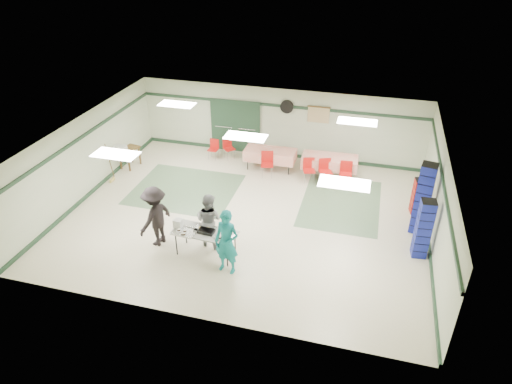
% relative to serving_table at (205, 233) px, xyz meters
% --- Properties ---
extents(floor, '(11.00, 11.00, 0.00)m').
position_rel_serving_table_xyz_m(floor, '(0.53, 2.19, -0.71)').
color(floor, beige).
rests_on(floor, ground).
extents(ceiling, '(11.00, 11.00, 0.00)m').
position_rel_serving_table_xyz_m(ceiling, '(0.53, 2.19, 1.99)').
color(ceiling, silver).
rests_on(ceiling, wall_back).
extents(wall_back, '(11.00, 0.00, 11.00)m').
position_rel_serving_table_xyz_m(wall_back, '(0.53, 6.69, 0.64)').
color(wall_back, beige).
rests_on(wall_back, floor).
extents(wall_front, '(11.00, 0.00, 11.00)m').
position_rel_serving_table_xyz_m(wall_front, '(0.53, -2.31, 0.64)').
color(wall_front, beige).
rests_on(wall_front, floor).
extents(wall_left, '(0.00, 9.00, 9.00)m').
position_rel_serving_table_xyz_m(wall_left, '(-4.97, 2.19, 0.64)').
color(wall_left, beige).
rests_on(wall_left, floor).
extents(wall_right, '(0.00, 9.00, 9.00)m').
position_rel_serving_table_xyz_m(wall_right, '(6.03, 2.19, 0.64)').
color(wall_right, beige).
rests_on(wall_right, floor).
extents(trim_back, '(11.00, 0.06, 0.10)m').
position_rel_serving_table_xyz_m(trim_back, '(0.53, 6.66, 1.34)').
color(trim_back, '#1F3A27').
rests_on(trim_back, wall_back).
extents(baseboard_back, '(11.00, 0.06, 0.12)m').
position_rel_serving_table_xyz_m(baseboard_back, '(0.53, 6.66, -0.65)').
color(baseboard_back, '#1F3A27').
rests_on(baseboard_back, floor).
extents(trim_left, '(0.06, 9.00, 0.10)m').
position_rel_serving_table_xyz_m(trim_left, '(-4.94, 2.19, 1.34)').
color(trim_left, '#1F3A27').
rests_on(trim_left, wall_back).
extents(baseboard_left, '(0.06, 9.00, 0.12)m').
position_rel_serving_table_xyz_m(baseboard_left, '(-4.94, 2.19, -0.65)').
color(baseboard_left, '#1F3A27').
rests_on(baseboard_left, floor).
extents(trim_right, '(0.06, 9.00, 0.10)m').
position_rel_serving_table_xyz_m(trim_right, '(6.00, 2.19, 1.34)').
color(trim_right, '#1F3A27').
rests_on(trim_right, wall_back).
extents(baseboard_right, '(0.06, 9.00, 0.12)m').
position_rel_serving_table_xyz_m(baseboard_right, '(6.00, 2.19, -0.65)').
color(baseboard_right, '#1F3A27').
rests_on(baseboard_right, floor).
extents(green_patch_a, '(3.50, 3.00, 0.01)m').
position_rel_serving_table_xyz_m(green_patch_a, '(-1.97, 3.19, -0.71)').
color(green_patch_a, '#63825F').
rests_on(green_patch_a, floor).
extents(green_patch_b, '(2.50, 3.50, 0.01)m').
position_rel_serving_table_xyz_m(green_patch_b, '(3.33, 3.69, -0.71)').
color(green_patch_b, '#63825F').
rests_on(green_patch_b, floor).
extents(double_door_left, '(0.90, 0.06, 2.10)m').
position_rel_serving_table_xyz_m(double_door_left, '(-1.67, 6.63, 0.34)').
color(double_door_left, gray).
rests_on(double_door_left, floor).
extents(double_door_right, '(0.90, 0.06, 2.10)m').
position_rel_serving_table_xyz_m(double_door_right, '(-0.72, 6.63, 0.34)').
color(double_door_right, gray).
rests_on(double_door_right, floor).
extents(door_frame, '(2.00, 0.03, 2.15)m').
position_rel_serving_table_xyz_m(door_frame, '(-1.20, 6.61, 0.34)').
color(door_frame, '#1F3A27').
rests_on(door_frame, floor).
extents(wall_fan, '(0.50, 0.10, 0.50)m').
position_rel_serving_table_xyz_m(wall_fan, '(0.83, 6.63, 1.34)').
color(wall_fan, black).
rests_on(wall_fan, wall_back).
extents(scroll_banner, '(0.80, 0.02, 0.60)m').
position_rel_serving_table_xyz_m(scroll_banner, '(2.03, 6.63, 1.14)').
color(scroll_banner, tan).
rests_on(scroll_banner, wall_back).
extents(serving_table, '(1.79, 0.84, 0.76)m').
position_rel_serving_table_xyz_m(serving_table, '(0.00, 0.00, 0.00)').
color(serving_table, '#A6A6A1').
rests_on(serving_table, floor).
extents(sheet_tray_right, '(0.56, 0.44, 0.02)m').
position_rel_serving_table_xyz_m(sheet_tray_right, '(0.61, -0.07, 0.06)').
color(sheet_tray_right, silver).
rests_on(sheet_tray_right, serving_table).
extents(sheet_tray_mid, '(0.59, 0.46, 0.02)m').
position_rel_serving_table_xyz_m(sheet_tray_mid, '(-0.04, 0.09, 0.06)').
color(sheet_tray_mid, silver).
rests_on(sheet_tray_mid, serving_table).
extents(sheet_tray_left, '(0.66, 0.52, 0.02)m').
position_rel_serving_table_xyz_m(sheet_tray_left, '(-0.53, -0.17, 0.06)').
color(sheet_tray_left, silver).
rests_on(sheet_tray_left, serving_table).
extents(baking_pan, '(0.45, 0.30, 0.08)m').
position_rel_serving_table_xyz_m(baking_pan, '(0.05, -0.02, 0.09)').
color(baking_pan, black).
rests_on(baking_pan, serving_table).
extents(foam_box_stack, '(0.24, 0.22, 0.26)m').
position_rel_serving_table_xyz_m(foam_box_stack, '(-0.77, 0.01, 0.17)').
color(foam_box_stack, white).
rests_on(foam_box_stack, serving_table).
extents(volunteer_teal, '(0.72, 0.53, 1.82)m').
position_rel_serving_table_xyz_m(volunteer_teal, '(0.79, -0.49, 0.20)').
color(volunteer_teal, teal).
rests_on(volunteer_teal, floor).
extents(volunteer_grey, '(0.91, 0.78, 1.63)m').
position_rel_serving_table_xyz_m(volunteer_grey, '(-0.06, 0.48, 0.10)').
color(volunteer_grey, gray).
rests_on(volunteer_grey, floor).
extents(volunteer_dark, '(0.97, 1.31, 1.82)m').
position_rel_serving_table_xyz_m(volunteer_dark, '(-1.51, 0.14, 0.20)').
color(volunteer_dark, black).
rests_on(volunteer_dark, floor).
extents(dining_table_a, '(2.01, 0.96, 0.77)m').
position_rel_serving_table_xyz_m(dining_table_a, '(2.69, 5.49, -0.14)').
color(dining_table_a, red).
rests_on(dining_table_a, floor).
extents(dining_table_b, '(1.87, 0.83, 0.77)m').
position_rel_serving_table_xyz_m(dining_table_b, '(0.49, 5.49, -0.14)').
color(dining_table_b, red).
rests_on(dining_table_b, floor).
extents(chair_a, '(0.55, 0.55, 0.91)m').
position_rel_serving_table_xyz_m(chair_a, '(2.60, 4.92, -0.15)').
color(chair_a, red).
rests_on(chair_a, floor).
extents(chair_b, '(0.50, 0.50, 0.87)m').
position_rel_serving_table_xyz_m(chair_b, '(2.03, 4.92, -0.18)').
color(chair_b, red).
rests_on(chair_b, floor).
extents(chair_c, '(0.45, 0.45, 0.90)m').
position_rel_serving_table_xyz_m(chair_c, '(3.32, 4.93, -0.16)').
color(chair_c, red).
rests_on(chair_c, floor).
extents(chair_d, '(0.52, 0.52, 0.93)m').
position_rel_serving_table_xyz_m(chair_d, '(0.52, 4.93, -0.14)').
color(chair_d, red).
rests_on(chair_d, floor).
extents(chair_loose_a, '(0.53, 0.53, 0.80)m').
position_rel_serving_table_xyz_m(chair_loose_a, '(-1.29, 5.94, -0.23)').
color(chair_loose_a, red).
rests_on(chair_loose_a, floor).
extents(chair_loose_b, '(0.38, 0.38, 0.78)m').
position_rel_serving_table_xyz_m(chair_loose_b, '(-1.82, 5.76, -0.24)').
color(chair_loose_b, red).
rests_on(chair_loose_b, floor).
extents(crate_stack_blue_a, '(0.50, 0.50, 2.23)m').
position_rel_serving_table_xyz_m(crate_stack_blue_a, '(5.68, 2.69, 0.40)').
color(crate_stack_blue_a, navy).
rests_on(crate_stack_blue_a, floor).
extents(crate_stack_red, '(0.42, 0.42, 1.18)m').
position_rel_serving_table_xyz_m(crate_stack_red, '(5.68, 3.75, -0.12)').
color(crate_stack_red, '#A01710').
rests_on(crate_stack_red, floor).
extents(crate_stack_blue_b, '(0.42, 0.42, 1.75)m').
position_rel_serving_table_xyz_m(crate_stack_blue_b, '(5.68, 1.50, 0.16)').
color(crate_stack_blue_b, navy).
rests_on(crate_stack_blue_b, floor).
extents(printer_table, '(0.63, 0.85, 0.74)m').
position_rel_serving_table_xyz_m(printer_table, '(-4.62, 4.26, -0.09)').
color(printer_table, brown).
rests_on(printer_table, floor).
extents(office_printer, '(0.48, 0.43, 0.35)m').
position_rel_serving_table_xyz_m(office_printer, '(-4.62, 3.67, 0.20)').
color(office_printer, beige).
rests_on(office_printer, printer_table).
extents(broom, '(0.04, 0.23, 1.45)m').
position_rel_serving_table_xyz_m(broom, '(-4.70, 3.08, 0.04)').
color(broom, brown).
rests_on(broom, floor).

